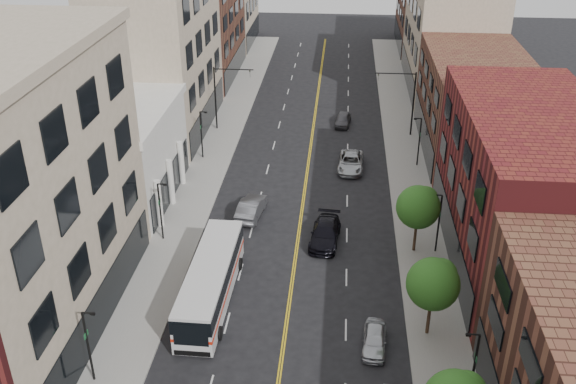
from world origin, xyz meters
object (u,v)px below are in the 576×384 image
(car_lane_behind, at_px, (251,208))
(car_lane_b, at_px, (351,162))
(city_bus, at_px, (211,279))
(car_lane_c, at_px, (343,119))
(car_lane_a, at_px, (325,233))
(car_parked_far, at_px, (374,339))

(car_lane_behind, distance_m, car_lane_b, 13.41)
(city_bus, height_order, car_lane_c, city_bus)
(car_lane_behind, relative_size, car_lane_a, 0.92)
(city_bus, relative_size, car_parked_far, 3.20)
(car_lane_behind, height_order, car_lane_b, car_lane_behind)
(car_parked_far, relative_size, car_lane_b, 0.70)
(car_parked_far, bearing_deg, city_bus, 165.30)
(city_bus, distance_m, car_lane_c, 35.37)
(car_parked_far, distance_m, car_lane_behind, 19.02)
(car_parked_far, xyz_separation_m, car_lane_a, (-3.58, 12.44, 0.15))
(city_bus, xyz_separation_m, car_lane_c, (8.87, 34.22, -1.11))
(car_lane_a, distance_m, car_lane_c, 25.73)
(car_lane_behind, relative_size, car_lane_c, 1.24)
(city_bus, bearing_deg, car_lane_b, 67.19)
(car_parked_far, xyz_separation_m, car_lane_behind, (-10.14, 16.10, 0.18))
(car_parked_far, bearing_deg, car_lane_a, 110.56)
(car_lane_a, bearing_deg, city_bus, -126.71)
(city_bus, distance_m, car_lane_a, 11.52)
(city_bus, height_order, car_lane_b, city_bus)
(city_bus, xyz_separation_m, car_parked_far, (11.27, -3.93, -1.16))
(city_bus, bearing_deg, car_parked_far, -18.48)
(car_lane_behind, bearing_deg, city_bus, 91.94)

